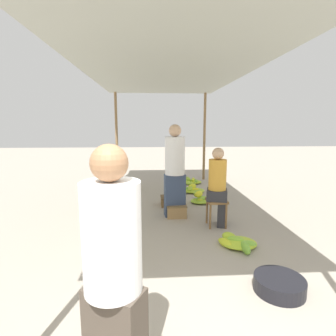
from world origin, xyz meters
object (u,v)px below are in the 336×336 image
object	(u,v)px
vendor_seated	(218,185)
banana_pile_left_0	(110,209)
vendor_foreground	(113,275)
banana_pile_right_1	(192,190)
banana_pile_left_1	(118,252)
shopper_walking_mid	(175,169)
crate_near	(169,201)
stool	(217,205)
basin_black	(279,285)
banana_pile_right_3	(192,181)
banana_pile_right_0	(200,199)
crate_mid	(176,210)
banana_pile_right_2	(238,243)
banana_pile_left_2	(130,188)

from	to	relation	value
vendor_seated	banana_pile_left_0	xyz separation A→B (m)	(-1.97, 0.81, -0.64)
vendor_foreground	banana_pile_right_1	world-z (taller)	vendor_foreground
banana_pile_left_1	shopper_walking_mid	world-z (taller)	shopper_walking_mid
banana_pile_right_1	crate_near	bearing A→B (deg)	-122.23
stool	basin_black	xyz separation A→B (m)	(0.22, -1.85, -0.30)
banana_pile_left_0	banana_pile_right_3	distance (m)	3.26
vendor_seated	banana_pile_left_0	distance (m)	2.22
banana_pile_right_0	crate_mid	size ratio (longest dim) A/B	1.16
basin_black	banana_pile_right_2	size ratio (longest dim) A/B	0.81
banana_pile_left_1	banana_pile_right_2	bearing A→B (deg)	7.13
basin_black	banana_pile_right_3	distance (m)	5.22
banana_pile_left_0	banana_pile_right_2	size ratio (longest dim) A/B	0.85
vendor_seated	crate_near	size ratio (longest dim) A/B	3.59
banana_pile_right_3	vendor_foreground	bearing A→B (deg)	-103.04
shopper_walking_mid	stool	bearing A→B (deg)	-40.25
vendor_seated	shopper_walking_mid	world-z (taller)	shopper_walking_mid
vendor_foreground	stool	world-z (taller)	vendor_foreground
banana_pile_right_3	crate_near	distance (m)	2.28
vendor_seated	crate_near	bearing A→B (deg)	121.33
stool	banana_pile_right_2	world-z (taller)	stool
crate_near	vendor_foreground	bearing A→B (deg)	-98.61
banana_pile_left_1	shopper_walking_mid	bearing A→B (deg)	60.45
banana_pile_right_0	shopper_walking_mid	size ratio (longest dim) A/B	0.25
banana_pile_left_0	basin_black	bearing A→B (deg)	-50.89
stool	banana_pile_left_2	bearing A→B (deg)	123.33
vendor_foreground	banana_pile_left_0	size ratio (longest dim) A/B	3.00
banana_pile_right_1	banana_pile_right_2	distance (m)	3.13
banana_pile_left_0	crate_mid	world-z (taller)	banana_pile_left_0
shopper_walking_mid	banana_pile_right_0	bearing A→B (deg)	50.66
banana_pile_right_0	crate_near	world-z (taller)	banana_pile_right_0
stool	banana_pile_left_1	xyz separation A→B (m)	(-1.57, -1.01, -0.31)
stool	banana_pile_left_1	bearing A→B (deg)	-147.26
banana_pile_left_0	vendor_foreground	bearing A→B (deg)	-80.71
stool	banana_pile_right_1	size ratio (longest dim) A/B	0.81
banana_pile_left_1	banana_pile_right_3	bearing A→B (deg)	69.24
banana_pile_right_0	banana_pile_right_3	bearing A→B (deg)	86.69
banana_pile_left_0	banana_pile_right_0	bearing A→B (deg)	15.88
banana_pile_left_1	crate_near	bearing A→B (deg)	69.56
banana_pile_left_2	banana_pile_left_0	bearing A→B (deg)	-97.83
basin_black	banana_pile_left_0	world-z (taller)	banana_pile_left_0
crate_near	banana_pile_right_0	bearing A→B (deg)	9.34
banana_pile_left_1	banana_pile_right_3	size ratio (longest dim) A/B	0.75
basin_black	banana_pile_right_1	xyz separation A→B (m)	(-0.27, 4.18, -0.01)
banana_pile_left_1	banana_pile_right_3	xyz separation A→B (m)	(1.66, 4.38, 0.00)
vendor_seated	basin_black	distance (m)	1.98
banana_pile_right_1	crate_mid	world-z (taller)	crate_mid
banana_pile_left_2	banana_pile_right_3	world-z (taller)	banana_pile_left_2
vendor_seated	crate_near	distance (m)	1.58
basin_black	shopper_walking_mid	distance (m)	2.72
banana_pile_right_0	banana_pile_left_0	bearing A→B (deg)	-164.12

